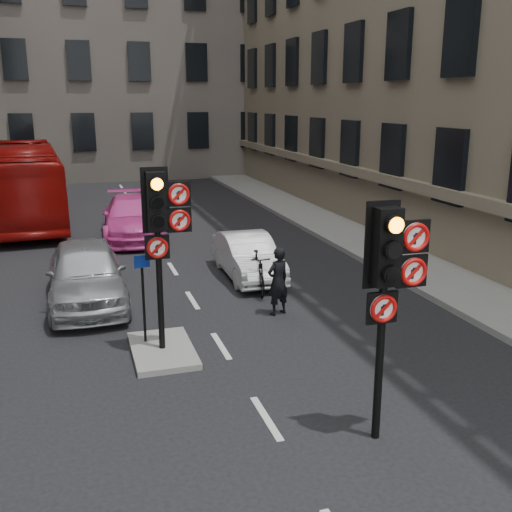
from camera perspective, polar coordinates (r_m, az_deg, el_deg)
ground at (r=8.30m, az=5.59°, el=-21.73°), size 120.00×120.00×0.00m
pavement_right at (r=21.20m, az=11.15°, el=1.29°), size 3.00×50.00×0.16m
centre_island at (r=12.23m, az=-8.89°, el=-8.86°), size 1.20×2.00×0.12m
building_far at (r=44.49m, az=-14.55°, el=20.91°), size 30.00×14.00×20.00m
signal_near at (r=8.57m, az=12.67°, el=-1.49°), size 0.91×0.40×3.58m
signal_far at (r=11.44m, az=-8.99°, el=3.38°), size 0.91×0.40×3.58m
car_silver at (r=15.26m, az=-15.87°, el=-1.59°), size 1.85×4.56×1.55m
car_white at (r=16.90m, az=-0.78°, el=-0.01°), size 1.35×3.73×1.22m
car_pink at (r=22.20m, az=-11.66°, el=3.62°), size 2.44×5.25×1.48m
bus_red at (r=26.59m, az=-21.06°, el=6.52°), size 3.28×11.28×3.10m
motorcycle at (r=15.62m, az=0.20°, el=-1.58°), size 0.72×1.80×1.05m
motorcyclist at (r=13.93m, az=2.10°, el=-2.41°), size 0.69×0.57×1.63m
info_sign at (r=12.16m, az=-10.72°, el=-2.85°), size 0.31×0.12×1.83m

